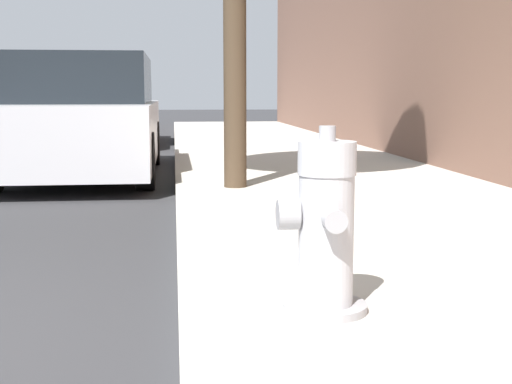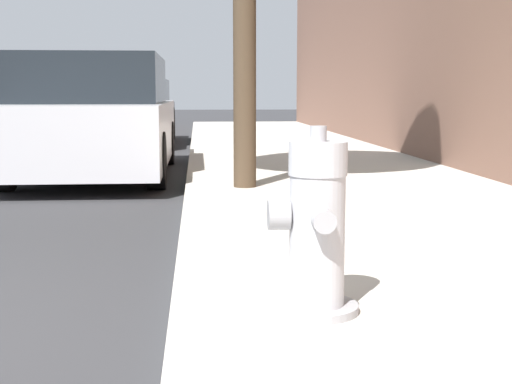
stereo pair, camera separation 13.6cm
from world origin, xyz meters
name	(u,v)px [view 1 (the left image)]	position (x,y,z in m)	size (l,w,h in m)	color
fire_hydrant	(325,230)	(2.39, 0.35, 0.47)	(0.39, 0.39, 0.79)	#97979C
parked_car_near	(83,120)	(0.65, 6.42, 0.71)	(1.80, 4.36, 1.47)	#B7B7BC
parked_car_mid	(108,112)	(0.45, 11.99, 0.64)	(1.89, 4.04, 1.29)	black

